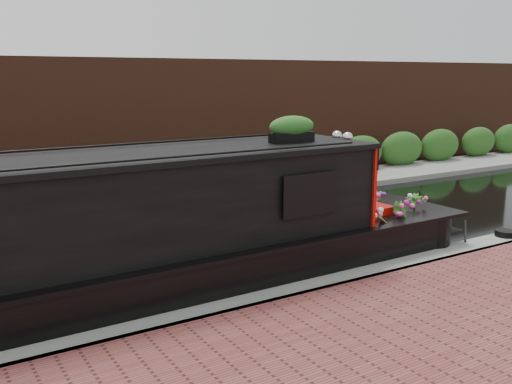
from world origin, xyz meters
TOP-DOWN VIEW (x-y plane):
  - ground at (0.00, 0.00)m, footprint 80.00×80.00m
  - near_bank_coping at (0.00, -3.30)m, footprint 40.00×0.60m
  - far_bank_path at (0.00, 4.20)m, footprint 40.00×2.40m
  - far_hedge at (0.00, 5.10)m, footprint 40.00×1.10m
  - far_brick_wall at (0.00, 7.20)m, footprint 40.00×1.00m
  - narrowboat at (-2.41, -2.03)m, footprint 12.94×2.38m
  - rope_fender at (4.63, -2.03)m, footprint 0.35×0.41m
  - coiled_mooring_rope at (5.44, -3.24)m, footprint 0.41×0.41m

SIDE VIEW (x-z plane):
  - ground at x=0.00m, z-range 0.00..0.00m
  - near_bank_coping at x=0.00m, z-range -0.25..0.25m
  - far_bank_path at x=0.00m, z-range -0.17..0.17m
  - far_hedge at x=0.00m, z-range -1.40..1.40m
  - far_brick_wall at x=0.00m, z-range -4.00..4.00m
  - rope_fender at x=4.63m, z-range 0.00..0.35m
  - coiled_mooring_rope at x=5.44m, z-range 0.25..0.37m
  - narrowboat at x=-2.41m, z-range -0.62..2.42m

